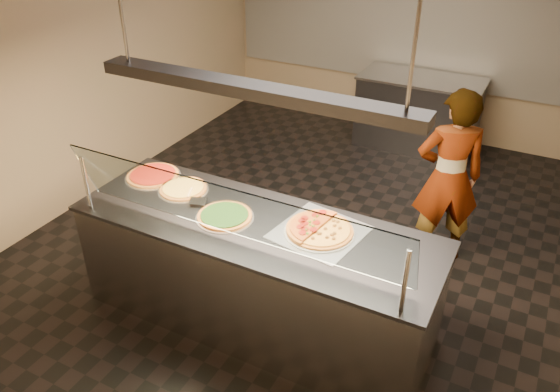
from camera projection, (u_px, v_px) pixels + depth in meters
The scene contains 18 objects.
ground at pixel (308, 237), 5.46m from camera, with size 5.00×6.00×0.02m, color black.
wall_back at pixel (411, 20), 6.97m from camera, with size 5.00×0.02×3.00m, color #977C61.
wall_front at pixel (26, 307), 2.39m from camera, with size 5.00×0.02×3.00m, color #977C61.
wall_left at pixel (94, 54), 5.68m from camera, with size 0.02×6.00×3.00m, color #977C61.
tile_band at pixel (409, 36), 7.05m from camera, with size 4.90×0.02×1.20m, color silver.
serving_counter at pixel (257, 273), 4.22m from camera, with size 2.77×0.94×0.93m.
sneeze_guard at pixel (228, 212), 3.57m from camera, with size 2.53×0.18×0.54m.
perforated_tray at pixel (320, 231), 3.88m from camera, with size 0.66×0.66×0.01m.
half_pizza_pepperoni at pixel (305, 224), 3.91m from camera, with size 0.31×0.50×0.05m.
half_pizza_sausage at pixel (335, 233), 3.82m from camera, with size 0.31×0.50×0.04m.
pizza_spinach at pixel (225, 216), 4.04m from camera, with size 0.44×0.44×0.03m.
pizza_cheese at pixel (184, 188), 4.39m from camera, with size 0.40×0.40×0.03m.
pizza_tomato at pixel (153, 175), 4.58m from camera, with size 0.46×0.46×0.03m.
pizza_spatula at pixel (194, 195), 4.26m from camera, with size 0.25×0.21×0.02m.
prep_table at pixel (418, 112), 7.01m from camera, with size 1.52×0.74×0.93m.
worker at pixel (448, 178), 4.79m from camera, with size 0.60×0.39×1.65m, color #413D46.
heat_lamp_housing at pixel (251, 90), 3.46m from camera, with size 2.30×0.18×0.08m, color #343439.
lamp_rod_right at pixel (418, 19), 2.78m from camera, with size 0.02×0.02×1.01m, color #B7B7BC.
Camera 1 is at (1.82, -4.09, 3.15)m, focal length 35.00 mm.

